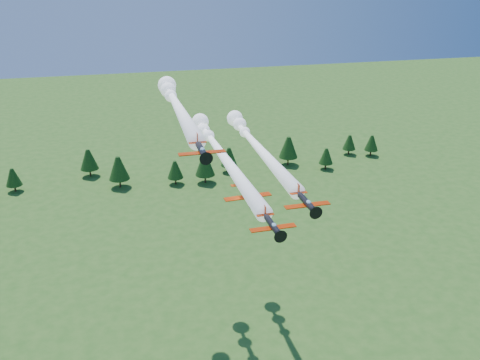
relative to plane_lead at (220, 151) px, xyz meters
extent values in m
cylinder|color=black|center=(1.35, -30.63, 0.00)|extent=(1.09, 4.79, 0.88)
cone|color=black|center=(1.47, -33.40, 0.00)|extent=(0.91, 0.83, 0.88)
cone|color=black|center=(1.49, -33.93, 0.00)|extent=(0.40, 0.41, 0.39)
cylinder|color=black|center=(1.50, -34.08, 0.00)|extent=(1.85, 0.12, 1.85)
cube|color=#C22C01|center=(1.36, -30.98, -0.28)|extent=(6.56, 1.47, 0.11)
cube|color=#C22C01|center=(1.21, -27.51, 0.04)|extent=(2.58, 0.86, 0.06)
cube|color=#C22C01|center=(1.21, -27.42, 0.75)|extent=(0.12, 0.84, 1.28)
ellipsoid|color=#91C2E0|center=(1.38, -31.42, 0.35)|extent=(0.68, 1.08, 0.55)
sphere|color=white|center=(-0.39, 8.97, 0.00)|extent=(2.30, 2.30, 2.30)
sphere|color=white|center=(-0.62, 14.07, 0.00)|extent=(3.00, 3.00, 3.00)
sphere|color=white|center=(-0.84, 19.17, 0.00)|extent=(3.70, 3.70, 3.70)
cylinder|color=black|center=(-7.23, -24.51, 9.50)|extent=(0.98, 4.78, 0.88)
cone|color=black|center=(-7.17, -27.29, 9.50)|extent=(0.90, 0.81, 0.88)
cone|color=black|center=(-7.16, -27.81, 9.50)|extent=(0.40, 0.40, 0.39)
cylinder|color=black|center=(-7.16, -27.96, 9.50)|extent=(1.85, 0.07, 1.85)
cube|color=#C22C01|center=(-7.22, -24.86, 9.22)|extent=(6.55, 1.32, 0.11)
cube|color=#C22C01|center=(-7.29, -21.38, 9.55)|extent=(2.57, 0.80, 0.06)
cube|color=#C22C01|center=(-7.29, -21.29, 10.25)|extent=(0.10, 0.84, 1.28)
ellipsoid|color=#91C2E0|center=(-7.21, -25.30, 9.86)|extent=(0.66, 1.07, 0.55)
sphere|color=white|center=(-7.86, 7.20, 9.50)|extent=(2.30, 2.30, 2.30)
sphere|color=white|center=(-7.94, 11.18, 9.50)|extent=(3.00, 3.00, 3.00)
sphere|color=white|center=(-8.01, 15.17, 9.50)|extent=(3.70, 3.70, 3.70)
cylinder|color=black|center=(9.42, -22.15, -1.35)|extent=(1.16, 5.38, 0.99)
cone|color=black|center=(9.52, -25.27, -1.35)|extent=(1.02, 0.92, 0.99)
cone|color=black|center=(9.54, -25.87, -1.35)|extent=(0.45, 0.46, 0.44)
cylinder|color=black|center=(9.54, -26.04, -1.35)|extent=(2.08, 0.10, 2.08)
cube|color=#C22C01|center=(9.43, -22.55, -1.67)|extent=(7.38, 1.57, 0.12)
cube|color=#C22C01|center=(9.31, -18.63, -1.30)|extent=(2.90, 0.93, 0.07)
cube|color=#C22C01|center=(9.31, -18.53, -0.51)|extent=(0.12, 0.94, 1.44)
ellipsoid|color=#91C2E0|center=(9.45, -23.04, -0.96)|extent=(0.75, 1.21, 0.62)
sphere|color=white|center=(8.28, 14.76, -1.35)|extent=(2.30, 2.30, 2.30)
sphere|color=white|center=(8.13, 19.42, -1.35)|extent=(3.00, 3.00, 3.00)
sphere|color=white|center=(7.99, 24.08, -1.35)|extent=(3.70, 3.70, 3.70)
cylinder|color=black|center=(1.15, -16.85, -1.41)|extent=(1.56, 5.76, 1.05)
cone|color=black|center=(1.44, -20.16, -1.41)|extent=(1.13, 1.04, 1.05)
cone|color=black|center=(1.50, -20.79, -1.41)|extent=(0.50, 0.51, 0.46)
cylinder|color=black|center=(1.51, -20.97, -1.41)|extent=(2.21, 0.24, 2.21)
cube|color=#C22C01|center=(1.18, -17.27, -1.75)|extent=(7.89, 2.11, 0.13)
cube|color=#C22C01|center=(0.81, -13.13, -1.36)|extent=(3.12, 1.16, 0.07)
cube|color=#C22C01|center=(0.80, -13.02, -0.51)|extent=(0.18, 1.01, 1.53)
ellipsoid|color=#91C2E0|center=(1.23, -17.80, -0.99)|extent=(0.87, 1.33, 0.66)
cylinder|color=#382314|center=(20.19, 87.92, -39.79)|extent=(0.60, 0.60, 2.67)
cone|color=#14350F|center=(20.19, 87.92, -35.03)|extent=(6.09, 6.09, 6.86)
cylinder|color=#382314|center=(-19.83, 82.96, -39.55)|extent=(0.60, 0.60, 3.15)
cone|color=#14350F|center=(-19.83, 82.96, -33.93)|extent=(7.20, 7.20, 8.10)
cylinder|color=#382314|center=(71.43, 95.48, -39.98)|extent=(0.60, 0.60, 2.29)
cone|color=#14350F|center=(71.43, 95.48, -35.90)|extent=(5.23, 5.23, 5.88)
cylinder|color=#382314|center=(-0.58, 81.22, -39.91)|extent=(0.60, 0.60, 2.43)
cone|color=#14350F|center=(-0.58, 81.22, -35.58)|extent=(5.54, 5.54, 6.24)
cylinder|color=#382314|center=(56.41, 82.68, -39.97)|extent=(0.60, 0.60, 2.30)
cone|color=#14350F|center=(56.41, 82.68, -35.87)|extent=(5.25, 5.25, 5.90)
cylinder|color=#382314|center=(-30.24, 95.56, -39.68)|extent=(0.60, 0.60, 2.88)
cone|color=#14350F|center=(-30.24, 95.56, -34.53)|extent=(6.59, 6.59, 7.42)
cylinder|color=#382314|center=(-55.06, 87.30, -39.94)|extent=(0.60, 0.60, 2.36)
cone|color=#14350F|center=(-55.06, 87.30, -35.74)|extent=(5.38, 5.38, 6.06)
cylinder|color=#382314|center=(43.89, 90.16, -39.55)|extent=(0.60, 0.60, 3.14)
cone|color=#14350F|center=(43.89, 90.16, -33.94)|extent=(7.18, 7.18, 8.08)
cylinder|color=#382314|center=(9.84, 80.08, -39.60)|extent=(0.60, 0.60, 3.04)
cone|color=#14350F|center=(9.84, 80.08, -34.18)|extent=(6.94, 6.94, 7.81)
cylinder|color=#382314|center=(79.51, 92.19, -39.93)|extent=(0.60, 0.60, 2.37)
cone|color=#14350F|center=(79.51, 92.19, -35.69)|extent=(5.43, 5.43, 6.11)
camera|label=1|loc=(-17.74, -93.11, 34.54)|focal=40.00mm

